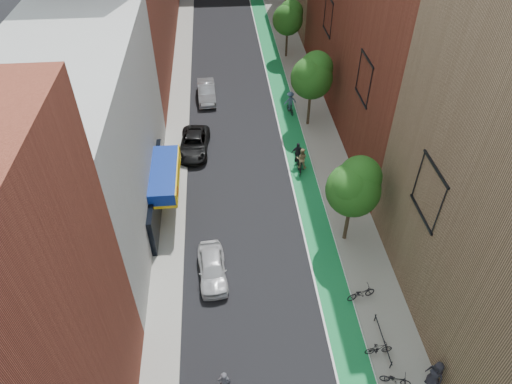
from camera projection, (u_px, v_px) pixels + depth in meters
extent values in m
cube|color=#157747|center=(287.00, 114.00, 42.33)|extent=(2.00, 68.00, 0.01)
cube|color=gray|center=(178.00, 118.00, 41.62)|extent=(2.00, 68.00, 0.15)
cube|color=gray|center=(313.00, 112.00, 42.46)|extent=(3.00, 68.00, 0.15)
cube|color=silver|center=(79.00, 144.00, 28.39)|extent=(8.00, 20.00, 12.00)
cylinder|color=#332619|center=(347.00, 222.00, 29.38)|extent=(0.24, 0.24, 3.30)
sphere|color=#1E5115|center=(353.00, 190.00, 27.58)|extent=(3.36, 3.36, 3.36)
sphere|color=#1E5115|center=(360.00, 177.00, 27.35)|extent=(2.64, 2.64, 2.64)
sphere|color=#1E5115|center=(350.00, 187.00, 27.02)|extent=(2.40, 2.40, 2.40)
cylinder|color=#332619|center=(309.00, 108.00, 39.80)|extent=(0.24, 0.24, 3.47)
sphere|color=#1E5115|center=(312.00, 78.00, 37.91)|extent=(3.53, 3.53, 3.53)
sphere|color=#1E5115|center=(316.00, 68.00, 37.67)|extent=(2.77, 2.77, 2.77)
sphere|color=#1E5115|center=(309.00, 74.00, 37.34)|extent=(2.52, 2.52, 2.52)
cylinder|color=#332619|center=(287.00, 44.00, 50.38)|extent=(0.24, 0.24, 3.19)
sphere|color=#1E5115|center=(288.00, 20.00, 48.64)|extent=(3.25, 3.25, 3.25)
sphere|color=#1E5115|center=(291.00, 12.00, 48.43)|extent=(2.55, 2.55, 2.55)
sphere|color=#1E5115|center=(285.00, 16.00, 48.09)|extent=(2.32, 2.32, 2.32)
imported|color=silver|center=(212.00, 268.00, 27.71)|extent=(1.96, 4.26, 1.41)
imported|color=black|center=(194.00, 144.00, 37.52)|extent=(2.76, 5.23, 1.40)
imported|color=#95989D|center=(206.00, 92.00, 43.94)|extent=(1.83, 4.72, 1.53)
imported|color=#47474E|center=(224.00, 383.00, 21.76)|extent=(0.67, 0.44, 1.81)
imported|color=black|center=(301.00, 166.00, 35.53)|extent=(0.95, 1.90, 1.10)
imported|color=#9F895D|center=(301.00, 158.00, 35.16)|extent=(0.99, 0.86, 1.76)
imported|color=black|center=(298.00, 161.00, 36.18)|extent=(0.64, 1.80, 0.94)
imported|color=black|center=(298.00, 152.00, 35.76)|extent=(1.02, 0.43, 1.74)
imported|color=black|center=(290.00, 109.00, 42.16)|extent=(0.80, 1.63, 0.95)
imported|color=#3C536D|center=(290.00, 101.00, 41.72)|extent=(1.27, 0.91, 1.78)
imported|color=black|center=(361.00, 293.00, 26.44)|extent=(1.86, 1.02, 0.92)
imported|color=black|center=(379.00, 349.00, 23.81)|extent=(1.51, 0.48, 0.90)
imported|color=black|center=(396.00, 379.00, 22.62)|extent=(1.62, 0.98, 0.80)
imported|color=black|center=(435.00, 374.00, 22.27)|extent=(0.90, 1.07, 1.86)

